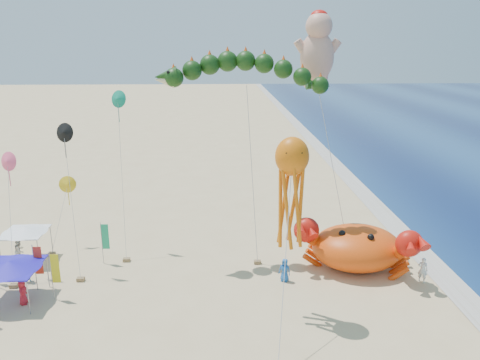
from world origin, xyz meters
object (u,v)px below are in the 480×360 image
canopy_blue (9,265)px  canopy_white (25,230)px  cherub_kite (318,47)px  crab_inflatable (357,246)px  octopus_kite (291,184)px  dragon_kite (244,77)px

canopy_blue → canopy_white: (-1.30, 5.70, -0.00)m
canopy_blue → cherub_kite: bearing=22.6°
crab_inflatable → cherub_kite: cherub_kite is taller
crab_inflatable → octopus_kite: (-5.74, -5.51, 6.33)m
cherub_kite → canopy_blue: 25.31m
crab_inflatable → canopy_white: 24.05m
dragon_kite → canopy_blue: dragon_kite is taller
dragon_kite → canopy_white: bearing=-179.2°
crab_inflatable → canopy_white: crab_inflatable is taller
dragon_kite → canopy_white: size_ratio=4.57×
dragon_kite → octopus_kite: 9.79m
octopus_kite → dragon_kite: bearing=105.5°
cherub_kite → canopy_blue: bearing=-157.4°
dragon_kite → canopy_blue: 19.18m
cherub_kite → canopy_white: bearing=-172.8°
canopy_white → dragon_kite: bearing=0.8°
crab_inflatable → octopus_kite: octopus_kite is taller
crab_inflatable → cherub_kite: 14.61m
crab_inflatable → canopy_blue: crab_inflatable is taller
crab_inflatable → octopus_kite: bearing=-136.2°
crab_inflatable → dragon_kite: dragon_kite is taller
canopy_blue → canopy_white: bearing=102.8°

